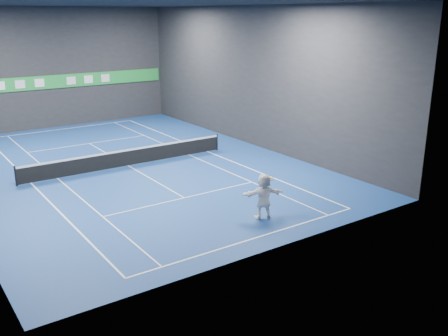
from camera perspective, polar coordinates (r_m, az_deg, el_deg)
ground at (r=29.50m, az=-10.84°, el=0.23°), size 26.00×26.00×0.00m
ceiling at (r=28.27m, az=-11.91°, el=17.96°), size 26.00×26.00×0.00m
wall_back at (r=40.72m, az=-18.88°, el=10.73°), size 18.00×0.10×9.00m
wall_front at (r=17.58m, az=6.05°, el=4.11°), size 18.00×0.10×9.00m
wall_right at (r=33.13m, az=3.25°, el=10.32°), size 0.10×26.00×9.00m
baseline_near at (r=19.87m, az=3.54°, el=-8.01°), size 10.98×0.08×0.01m
baseline_far at (r=40.36m, az=-17.82°, el=4.28°), size 10.98×0.08×0.01m
sideline_doubles_left at (r=27.88m, az=-21.17°, el=-1.64°), size 0.08×23.78×0.01m
sideline_doubles_right at (r=31.99m, az=-1.86°, el=1.88°), size 0.08×23.78×0.01m
sideline_singles_left at (r=28.20m, az=-18.47°, el=-1.15°), size 0.06×23.78×0.01m
sideline_singles_right at (r=31.29m, az=-3.98°, el=1.49°), size 0.06×23.78×0.01m
service_line_near at (r=24.07m, az=-4.56°, el=-3.41°), size 8.23×0.06×0.01m
service_line_far at (r=35.26m, az=-15.13°, el=2.73°), size 8.23×0.06×0.01m
center_service_line at (r=29.50m, az=-10.85°, el=0.24°), size 0.06×12.80×0.01m
player at (r=21.42m, az=4.55°, el=-3.22°), size 1.94×1.20×2.00m
tennis_ball at (r=20.77m, az=4.61°, el=1.65°), size 0.06×0.06×0.06m
tennis_net at (r=29.35m, az=-10.90°, el=1.24°), size 12.50×0.10×1.07m
sponsor_banner at (r=40.77m, az=-18.72°, el=9.33°), size 17.64×0.11×1.00m
tennis_racket at (r=21.44m, az=5.25°, el=-1.28°), size 0.40×0.37×0.53m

